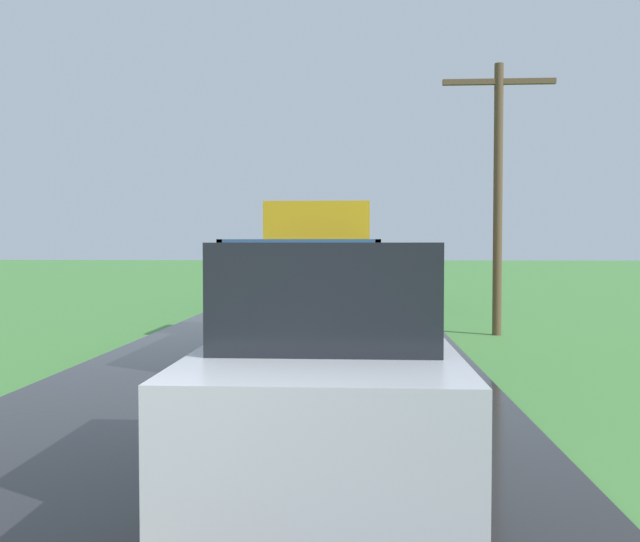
{
  "coord_description": "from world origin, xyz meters",
  "views": [
    {
      "loc": [
        1.33,
        -1.9,
        1.97
      ],
      "look_at": [
        0.38,
        14.27,
        1.4
      ],
      "focal_mm": 38.15,
      "sensor_mm": 36.0,
      "label": 1
    }
  ],
  "objects_px": {
    "following_car": "(331,363)",
    "banana_truck_near": "(315,274)",
    "banana_truck_far": "(336,261)",
    "utility_pole_roadside": "(498,185)"
  },
  "relations": [
    {
      "from": "banana_truck_near",
      "to": "banana_truck_far",
      "type": "bearing_deg",
      "value": 89.71
    },
    {
      "from": "banana_truck_near",
      "to": "banana_truck_far",
      "type": "height_order",
      "value": "same"
    },
    {
      "from": "banana_truck_near",
      "to": "utility_pole_roadside",
      "type": "distance_m",
      "value": 4.94
    },
    {
      "from": "following_car",
      "to": "utility_pole_roadside",
      "type": "bearing_deg",
      "value": 72.02
    },
    {
      "from": "banana_truck_far",
      "to": "following_car",
      "type": "relative_size",
      "value": 1.42
    },
    {
      "from": "banana_truck_far",
      "to": "utility_pole_roadside",
      "type": "xyz_separation_m",
      "value": [
        3.89,
        -8.08,
        1.87
      ]
    },
    {
      "from": "banana_truck_far",
      "to": "following_car",
      "type": "xyz_separation_m",
      "value": [
        0.59,
        -18.22,
        -0.41
      ]
    },
    {
      "from": "banana_truck_near",
      "to": "following_car",
      "type": "distance_m",
      "value": 7.89
    },
    {
      "from": "utility_pole_roadside",
      "to": "following_car",
      "type": "height_order",
      "value": "utility_pole_roadside"
    },
    {
      "from": "following_car",
      "to": "banana_truck_near",
      "type": "bearing_deg",
      "value": 94.72
    }
  ]
}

